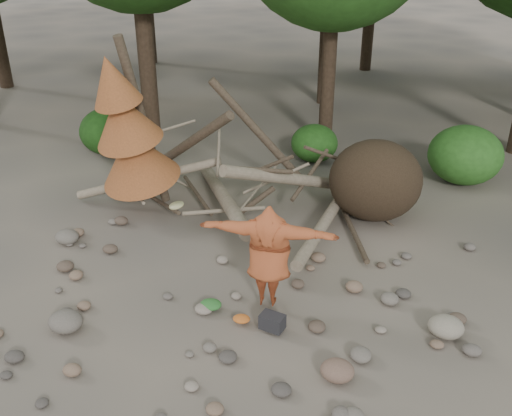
# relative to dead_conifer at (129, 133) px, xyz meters

# --- Properties ---
(ground) EXTENTS (120.00, 120.00, 0.00)m
(ground) POSITION_rel_dead_conifer_xyz_m (3.12, -3.37, -2.11)
(ground) COLOR #514C44
(ground) RESTS_ON ground
(deadfall_pile) EXTENTS (8.55, 5.24, 3.30)m
(deadfall_pile) POSITION_rel_dead_conifer_xyz_m (5.13, 0.87, -1.16)
(deadfall_pile) COLOR #332619
(deadfall_pile) RESTS_ON ground
(dead_conifer) EXTENTS (2.06, 2.16, 4.35)m
(dead_conifer) POSITION_rel_dead_conifer_xyz_m (0.00, 0.00, 0.00)
(dead_conifer) COLOR #4C3F30
(dead_conifer) RESTS_ON ground
(bush_left) EXTENTS (1.80, 1.80, 1.44)m
(bush_left) POSITION_rel_dead_conifer_xyz_m (-2.38, 3.83, -1.39)
(bush_left) COLOR #1B4512
(bush_left) RESTS_ON ground
(bush_mid) EXTENTS (1.40, 1.40, 1.12)m
(bush_mid) POSITION_rel_dead_conifer_xyz_m (3.92, 4.43, -1.55)
(bush_mid) COLOR #245819
(bush_mid) RESTS_ON ground
(bush_right) EXTENTS (2.00, 2.00, 1.60)m
(bush_right) POSITION_rel_dead_conifer_xyz_m (8.12, 3.63, -1.31)
(bush_right) COLOR #2D6820
(bush_right) RESTS_ON ground
(frisbee_thrower) EXTENTS (3.28, 1.01, 2.02)m
(frisbee_thrower) POSITION_rel_dead_conifer_xyz_m (3.86, -3.09, -1.02)
(frisbee_thrower) COLOR #A64925
(frisbee_thrower) RESTS_ON ground
(backpack) EXTENTS (0.48, 0.39, 0.28)m
(backpack) POSITION_rel_dead_conifer_xyz_m (4.07, -3.84, -1.97)
(backpack) COLOR black
(backpack) RESTS_ON ground
(cloth_green) EXTENTS (0.41, 0.34, 0.15)m
(cloth_green) POSITION_rel_dead_conifer_xyz_m (2.85, -3.46, -2.04)
(cloth_green) COLOR #2B6A2A
(cloth_green) RESTS_ON ground
(cloth_orange) EXTENTS (0.31, 0.26, 0.11)m
(cloth_orange) POSITION_rel_dead_conifer_xyz_m (3.49, -3.74, -2.05)
(cloth_orange) COLOR #C25F21
(cloth_orange) RESTS_ON ground
(boulder_front_left) EXTENTS (0.61, 0.55, 0.37)m
(boulder_front_left) POSITION_rel_dead_conifer_xyz_m (0.50, -4.52, -1.93)
(boulder_front_left) COLOR #665F55
(boulder_front_left) RESTS_ON ground
(boulder_front_right) EXTENTS (0.54, 0.49, 0.32)m
(boulder_front_right) POSITION_rel_dead_conifer_xyz_m (5.27, -4.80, -1.95)
(boulder_front_right) COLOR brown
(boulder_front_right) RESTS_ON ground
(boulder_mid_right) EXTENTS (0.62, 0.56, 0.37)m
(boulder_mid_right) POSITION_rel_dead_conifer_xyz_m (7.04, -3.37, -1.93)
(boulder_mid_right) COLOR gray
(boulder_mid_right) RESTS_ON ground
(boulder_mid_left) EXTENTS (0.53, 0.48, 0.32)m
(boulder_mid_left) POSITION_rel_dead_conifer_xyz_m (-0.98, -1.67, -1.95)
(boulder_mid_left) COLOR #676157
(boulder_mid_left) RESTS_ON ground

